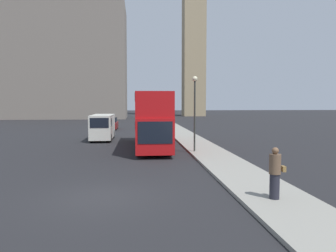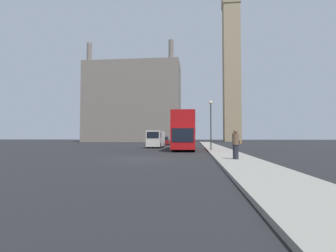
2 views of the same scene
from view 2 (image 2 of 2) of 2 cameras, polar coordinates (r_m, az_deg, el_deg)
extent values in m
plane|color=black|center=(18.38, -5.80, -7.14)|extent=(300.00, 300.00, 0.00)
cube|color=gray|center=(18.18, 14.43, -6.89)|extent=(2.75, 120.00, 0.15)
cube|color=tan|center=(99.28, 13.66, 11.13)|extent=(5.86, 5.86, 49.43)
cube|color=slate|center=(86.96, -7.56, 5.01)|extent=(30.54, 12.70, 25.58)
cylinder|color=slate|center=(89.31, -16.77, 15.16)|extent=(1.52, 1.52, 5.63)
cylinder|color=slate|center=(83.21, 0.67, 16.39)|extent=(1.52, 1.52, 5.63)
cube|color=#B71114|center=(31.41, 3.71, -2.59)|extent=(2.46, 11.34, 2.31)
cube|color=#B71114|center=(31.47, 3.70, 1.05)|extent=(2.46, 11.11, 1.69)
cube|color=black|center=(31.42, 3.71, -1.26)|extent=(2.50, 10.89, 0.55)
cube|color=black|center=(31.50, 3.70, 1.91)|extent=(2.50, 10.66, 0.55)
cube|color=black|center=(25.73, 3.20, -2.00)|extent=(2.16, 0.03, 1.38)
cylinder|color=black|center=(27.52, 1.54, -4.55)|extent=(0.69, 1.00, 1.00)
cylinder|color=black|center=(27.44, 5.24, -4.54)|extent=(0.69, 1.00, 1.00)
cylinder|color=black|center=(35.43, 2.54, -4.08)|extent=(0.69, 1.00, 1.00)
cylinder|color=black|center=(35.37, 5.41, -4.07)|extent=(0.69, 1.00, 1.00)
cube|color=silver|center=(37.77, -2.65, -2.74)|extent=(1.93, 5.56, 2.20)
cube|color=black|center=(35.01, -3.33, -1.97)|extent=(1.64, 0.02, 0.88)
cube|color=black|center=(35.98, -3.08, -1.98)|extent=(1.96, 1.00, 0.71)
cylinder|color=black|center=(36.04, -4.24, -4.22)|extent=(0.48, 0.79, 0.79)
cylinder|color=black|center=(35.81, -1.96, -4.23)|extent=(0.48, 0.79, 0.79)
cylinder|color=black|center=(39.76, -3.27, -4.06)|extent=(0.48, 0.79, 0.79)
cylinder|color=black|center=(39.55, -1.20, -4.07)|extent=(0.48, 0.79, 0.79)
cylinder|color=#23232D|center=(16.82, 14.51, -5.48)|extent=(0.35, 0.35, 0.89)
cylinder|color=brown|center=(16.79, 14.48, -2.77)|extent=(0.41, 0.41, 0.70)
sphere|color=brown|center=(16.80, 14.47, -1.16)|extent=(0.24, 0.24, 0.24)
cube|color=olive|center=(16.84, 15.51, -3.35)|extent=(0.12, 0.24, 0.20)
cylinder|color=#2D332D|center=(28.29, 9.32, -0.22)|extent=(0.12, 0.12, 4.89)
sphere|color=beige|center=(28.52, 9.29, 5.06)|extent=(0.36, 0.36, 0.36)
cube|color=maroon|center=(50.51, -0.85, -3.52)|extent=(1.88, 4.56, 0.80)
cube|color=black|center=(50.62, -0.83, -2.70)|extent=(1.69, 2.19, 0.65)
cylinder|color=black|center=(49.17, -1.90, -3.82)|extent=(0.41, 0.67, 0.67)
cylinder|color=black|center=(48.99, -0.20, -3.83)|extent=(0.41, 0.67, 0.67)
cylinder|color=black|center=(52.06, -1.46, -3.75)|extent=(0.41, 0.67, 0.67)
cylinder|color=black|center=(51.89, 0.15, -3.75)|extent=(0.41, 0.67, 0.67)
camera|label=1|loc=(6.43, -16.13, 15.97)|focal=35.00mm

